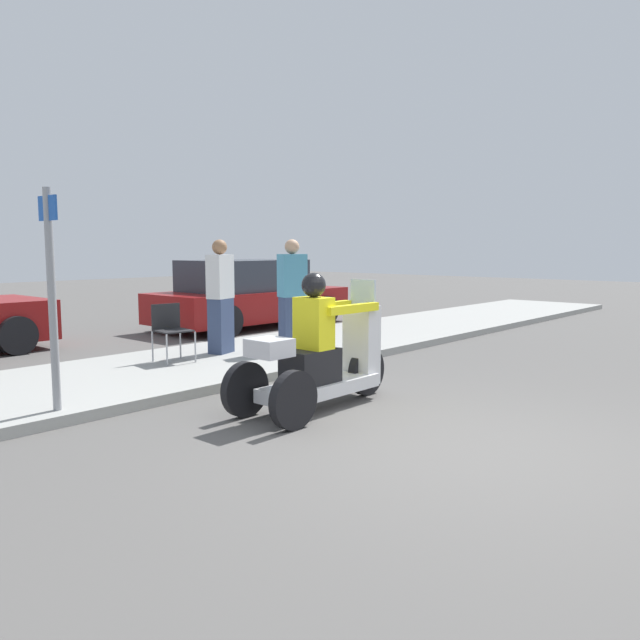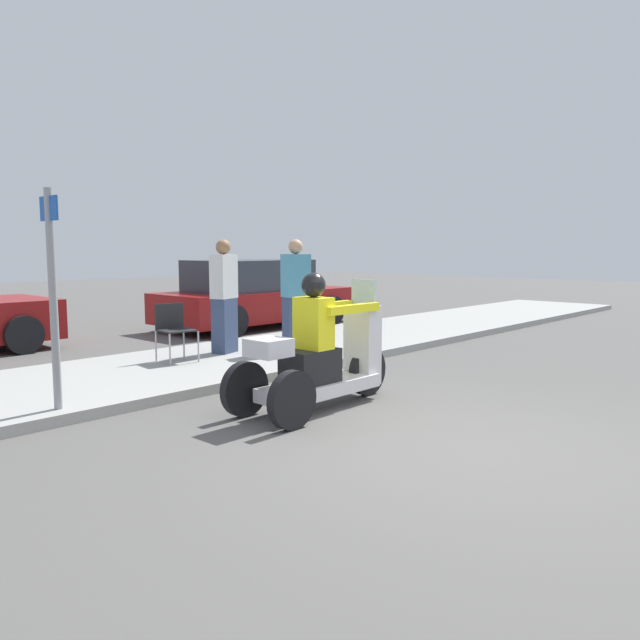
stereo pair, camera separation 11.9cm
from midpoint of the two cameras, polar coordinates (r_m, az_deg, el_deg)
ground_plane at (r=5.63m, az=12.99°, el=-11.52°), size 60.00×60.00×0.00m
sidewalk_strip at (r=8.76m, az=-14.20°, el=-4.63°), size 28.00×2.80×0.12m
motorcycle_trike at (r=6.76m, az=0.58°, el=-3.69°), size 2.18×0.80×1.48m
spectator_near_curb at (r=9.86m, az=-1.87°, el=2.11°), size 0.47×0.37×1.75m
spectator_mid_group at (r=9.71m, az=-8.41°, el=1.95°), size 0.47×0.36×1.75m
folding_chair_set_back at (r=9.17m, az=-12.90°, el=-0.53°), size 0.52×0.52×0.82m
parked_car_lot_far at (r=13.84m, az=-5.76°, el=2.27°), size 4.51×2.09×1.48m
street_sign at (r=6.69m, az=-22.78°, el=2.51°), size 0.08×0.36×2.20m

